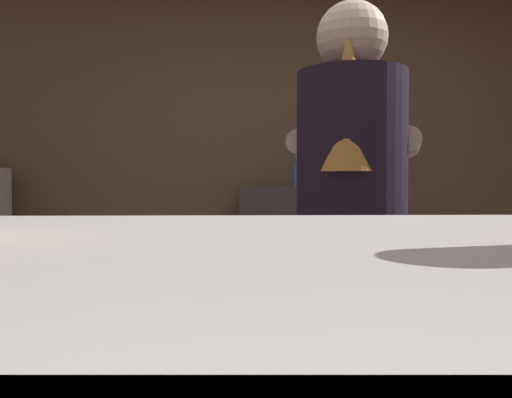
{
  "coord_description": "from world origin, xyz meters",
  "views": [
    {
      "loc": [
        -0.29,
        -1.44,
        1.13
      ],
      "look_at": [
        -0.26,
        -0.75,
        1.11
      ],
      "focal_mm": 36.61,
      "sensor_mm": 36.0,
      "label": 1
    }
  ],
  "objects_px": {
    "bartender": "(351,233)",
    "bottle_soy": "(316,175)",
    "chefs_knife": "(400,234)",
    "bottle_vinegar": "(298,175)",
    "mixing_bowl": "(310,231)"
  },
  "relations": [
    {
      "from": "mixing_bowl",
      "to": "bottle_soy",
      "type": "xyz_separation_m",
      "value": [
        0.23,
        1.36,
        0.24
      ]
    },
    {
      "from": "bartender",
      "to": "chefs_knife",
      "type": "bearing_deg",
      "value": -16.81
    },
    {
      "from": "bartender",
      "to": "bottle_soy",
      "type": "relative_size",
      "value": 8.58
    },
    {
      "from": "bottle_soy",
      "to": "bottle_vinegar",
      "type": "xyz_separation_m",
      "value": [
        -0.12,
        0.03,
        0.0
      ]
    },
    {
      "from": "mixing_bowl",
      "to": "bottle_soy",
      "type": "distance_m",
      "value": 1.4
    },
    {
      "from": "chefs_knife",
      "to": "bottle_vinegar",
      "type": "relative_size",
      "value": 1.2
    },
    {
      "from": "chefs_knife",
      "to": "bottle_soy",
      "type": "height_order",
      "value": "bottle_soy"
    },
    {
      "from": "chefs_knife",
      "to": "bottle_vinegar",
      "type": "distance_m",
      "value": 1.4
    },
    {
      "from": "mixing_bowl",
      "to": "bartender",
      "type": "bearing_deg",
      "value": -78.12
    },
    {
      "from": "bottle_soy",
      "to": "bottle_vinegar",
      "type": "bearing_deg",
      "value": 167.0
    },
    {
      "from": "bottle_soy",
      "to": "bottle_vinegar",
      "type": "height_order",
      "value": "bottle_vinegar"
    },
    {
      "from": "chefs_knife",
      "to": "bottle_soy",
      "type": "distance_m",
      "value": 1.35
    },
    {
      "from": "bartender",
      "to": "bottle_vinegar",
      "type": "relative_size",
      "value": 8.5
    },
    {
      "from": "bartender",
      "to": "bottle_vinegar",
      "type": "distance_m",
      "value": 1.77
    },
    {
      "from": "bartender",
      "to": "bottle_soy",
      "type": "bearing_deg",
      "value": 13.07
    }
  ]
}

